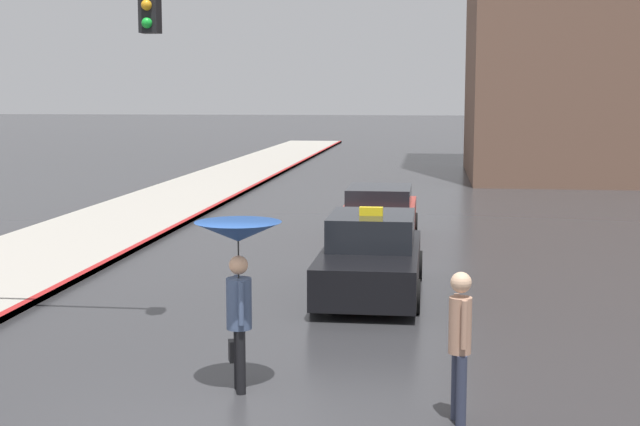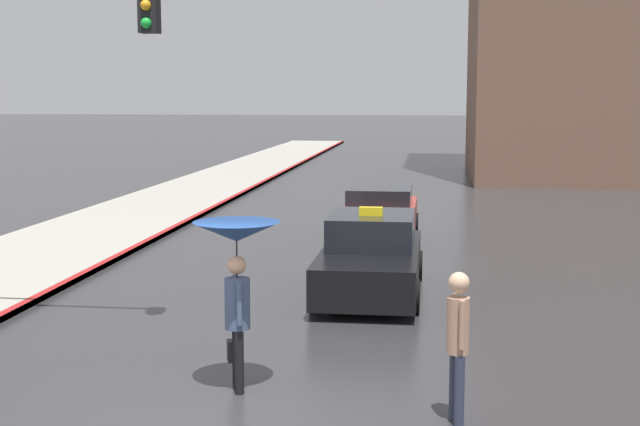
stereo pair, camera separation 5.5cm
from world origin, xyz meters
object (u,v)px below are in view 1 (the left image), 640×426
object	(u,v)px
sedan_red	(379,217)
pedestrian_with_umbrella	(238,255)
pedestrian_man	(460,335)
traffic_light	(26,78)
taxi	(371,258)

from	to	relation	value
sedan_red	pedestrian_with_umbrella	bearing A→B (deg)	84.71
pedestrian_man	traffic_light	size ratio (longest dim) A/B	0.31
pedestrian_man	traffic_light	xyz separation A→B (m)	(-6.58, 3.18, 2.98)
pedestrian_with_umbrella	traffic_light	size ratio (longest dim) A/B	0.38
taxi	sedan_red	world-z (taller)	taxi
traffic_light	taxi	bearing A→B (deg)	33.76
taxi	pedestrian_with_umbrella	xyz separation A→B (m)	(-1.27, -5.84, 1.09)
taxi	pedestrian_with_umbrella	world-z (taller)	pedestrian_with_umbrella
sedan_red	traffic_light	distance (m)	10.96
sedan_red	pedestrian_with_umbrella	xyz separation A→B (m)	(-1.08, -11.63, 1.11)
taxi	pedestrian_with_umbrella	bearing A→B (deg)	77.69
sedan_red	pedestrian_man	xyz separation A→B (m)	(1.66, -12.39, 0.37)
pedestrian_man	traffic_light	distance (m)	7.89
taxi	sedan_red	distance (m)	5.79
taxi	sedan_red	size ratio (longest dim) A/B	0.96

